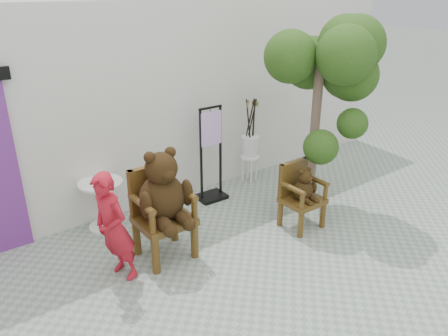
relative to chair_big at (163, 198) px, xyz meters
name	(u,v)px	position (x,y,z in m)	size (l,w,h in m)	color
ground_plane	(298,269)	(1.13, -1.23, -0.81)	(60.00, 60.00, 0.00)	gray
back_wall	(164,98)	(1.13, 1.87, 0.69)	(9.00, 1.00, 3.00)	silver
chair_big	(163,198)	(0.00, 0.00, 0.00)	(0.69, 0.76, 1.44)	#422C0E
chair_small	(301,190)	(1.90, -0.49, -0.26)	(0.53, 0.49, 0.93)	#422C0E
person	(114,228)	(-0.68, -0.10, -0.13)	(0.50, 0.33, 1.37)	#AE1524
cafe_table	(102,199)	(-0.35, 1.12, -0.37)	(0.60, 0.60, 0.70)	white
display_stand	(211,165)	(1.38, 0.95, -0.22)	(0.46, 0.36, 1.51)	black
stool_bucket	(250,146)	(2.32, 1.12, -0.17)	(0.32, 0.32, 1.45)	white
tree	(335,63)	(2.75, -0.18, 1.35)	(1.56, 1.57, 2.83)	brown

